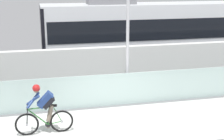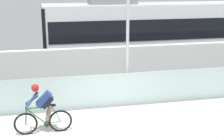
% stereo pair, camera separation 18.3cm
% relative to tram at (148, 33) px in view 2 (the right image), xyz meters
% --- Properties ---
extents(ground_plane, '(200.00, 200.00, 0.00)m').
position_rel_tram_xyz_m(ground_plane, '(-3.33, -6.85, -1.89)').
color(ground_plane, slate).
extents(bike_path_deck, '(32.00, 3.20, 0.01)m').
position_rel_tram_xyz_m(bike_path_deck, '(-3.33, -6.85, -1.89)').
color(bike_path_deck, silver).
rests_on(bike_path_deck, ground).
extents(glass_parapet, '(32.00, 0.05, 1.23)m').
position_rel_tram_xyz_m(glass_parapet, '(-3.33, -5.00, -1.28)').
color(glass_parapet, '#ADC6C1').
rests_on(glass_parapet, ground).
extents(concrete_barrier_wall, '(32.00, 0.36, 1.90)m').
position_rel_tram_xyz_m(concrete_barrier_wall, '(-3.33, -3.20, -0.94)').
color(concrete_barrier_wall, silver).
rests_on(concrete_barrier_wall, ground).
extents(tram_rail_near, '(32.00, 0.08, 0.01)m').
position_rel_tram_xyz_m(tram_rail_near, '(-3.33, -0.72, -1.89)').
color(tram_rail_near, '#595654').
rests_on(tram_rail_near, ground).
extents(tram_rail_far, '(32.00, 0.08, 0.01)m').
position_rel_tram_xyz_m(tram_rail_far, '(-3.33, 0.72, -1.89)').
color(tram_rail_far, '#595654').
rests_on(tram_rail_far, ground).
extents(tram, '(11.06, 2.54, 3.81)m').
position_rel_tram_xyz_m(tram, '(0.00, 0.00, 0.00)').
color(tram, silver).
rests_on(tram, ground).
extents(cyclist_on_bike, '(1.77, 0.58, 1.61)m').
position_rel_tram_xyz_m(cyclist_on_bike, '(-5.65, -6.85, -1.11)').
color(cyclist_on_bike, black).
rests_on(cyclist_on_bike, ground).
extents(lamp_post_antenna, '(0.28, 0.28, 5.20)m').
position_rel_tram_xyz_m(lamp_post_antenna, '(-2.42, -4.70, 1.40)').
color(lamp_post_antenna, gray).
rests_on(lamp_post_antenna, ground).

